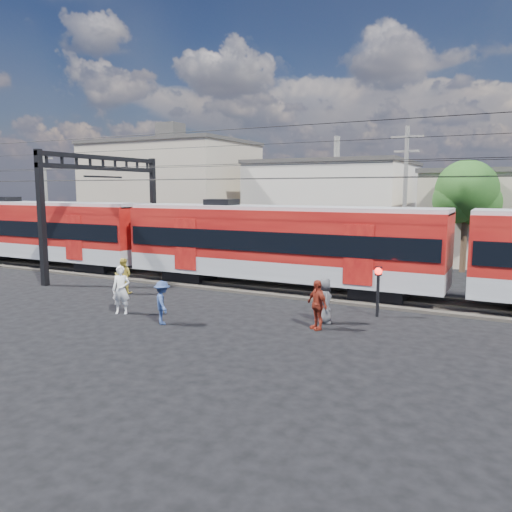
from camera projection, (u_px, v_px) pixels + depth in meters
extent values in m
plane|color=black|center=(156.00, 325.00, 18.43)|extent=(120.00, 120.00, 0.00)
cube|color=#2D2823|center=(255.00, 286.00, 25.48)|extent=(70.00, 3.40, 0.12)
cube|color=#59544C|center=(248.00, 287.00, 24.80)|extent=(70.00, 0.12, 0.12)
cube|color=#59544C|center=(261.00, 282.00, 26.12)|extent=(70.00, 0.12, 0.12)
cube|color=black|center=(102.00, 266.00, 30.15)|extent=(2.40, 2.20, 0.70)
cube|color=#9C9EA3|center=(42.00, 249.00, 32.35)|extent=(16.00, 3.00, 0.90)
cube|color=maroon|center=(41.00, 223.00, 32.13)|extent=(16.00, 3.00, 2.40)
cube|color=black|center=(41.00, 227.00, 32.17)|extent=(15.68, 3.08, 0.95)
cube|color=#9C9EA3|center=(40.00, 204.00, 31.97)|extent=(16.00, 2.60, 0.25)
cube|color=black|center=(192.00, 275.00, 27.18)|extent=(2.40, 2.20, 0.70)
cube|color=black|center=(380.00, 292.00, 22.56)|extent=(2.40, 2.20, 0.70)
cube|color=#9C9EA3|center=(277.00, 267.00, 24.76)|extent=(16.00, 3.00, 0.90)
cube|color=maroon|center=(278.00, 234.00, 24.54)|extent=(16.00, 3.00, 2.40)
cube|color=black|center=(277.00, 239.00, 24.58)|extent=(15.68, 3.08, 0.95)
cube|color=#9C9EA3|center=(278.00, 208.00, 24.38)|extent=(16.00, 2.60, 0.25)
cube|color=black|center=(42.00, 218.00, 25.57)|extent=(0.30, 0.30, 7.00)
cube|color=black|center=(153.00, 211.00, 33.50)|extent=(0.30, 0.30, 7.00)
cube|color=black|center=(103.00, 158.00, 29.09)|extent=(0.25, 9.30, 0.25)
cube|color=black|center=(103.00, 168.00, 29.17)|extent=(0.25, 9.30, 0.25)
cylinder|color=black|center=(248.00, 178.00, 24.13)|extent=(70.00, 0.03, 0.03)
cylinder|color=black|center=(261.00, 179.00, 25.37)|extent=(70.00, 0.03, 0.03)
cylinder|color=black|center=(248.00, 164.00, 24.04)|extent=(70.00, 0.03, 0.03)
cylinder|color=black|center=(261.00, 165.00, 25.27)|extent=(70.00, 0.03, 0.03)
cylinder|color=black|center=(218.00, 130.00, 21.39)|extent=(70.00, 0.03, 0.03)
cylinder|color=black|center=(284.00, 143.00, 27.57)|extent=(70.00, 0.03, 0.03)
cube|color=#A08E7A|center=(172.00, 194.00, 46.68)|extent=(14.00, 10.00, 9.00)
cube|color=#3F3D3A|center=(171.00, 144.00, 46.05)|extent=(14.28, 10.20, 0.30)
cube|color=beige|center=(336.00, 207.00, 42.68)|extent=(12.00, 12.00, 7.00)
cube|color=#3F3D3A|center=(337.00, 163.00, 42.19)|extent=(12.24, 12.24, 0.30)
cylinder|color=slate|center=(405.00, 202.00, 28.38)|extent=(0.24, 0.24, 8.50)
cube|color=slate|center=(407.00, 137.00, 27.89)|extent=(1.80, 0.12, 0.12)
cube|color=slate|center=(407.00, 151.00, 28.00)|extent=(1.40, 0.12, 0.12)
cylinder|color=slate|center=(47.00, 201.00, 40.18)|extent=(0.24, 0.24, 8.00)
cube|color=slate|center=(44.00, 159.00, 39.73)|extent=(1.80, 0.12, 0.12)
cube|color=slate|center=(45.00, 169.00, 39.83)|extent=(1.40, 0.12, 0.12)
cylinder|color=#382619|center=(464.00, 240.00, 29.97)|extent=(0.36, 0.36, 3.92)
sphere|color=#124215|center=(467.00, 191.00, 29.58)|extent=(3.64, 3.64, 3.64)
sphere|color=#124215|center=(477.00, 202.00, 29.67)|extent=(2.80, 2.80, 2.80)
imported|color=white|center=(121.00, 290.00, 20.03)|extent=(0.84, 0.71, 1.95)
imported|color=gold|center=(123.00, 276.00, 23.93)|extent=(1.01, 0.91, 1.72)
imported|color=navy|center=(162.00, 303.00, 18.51)|extent=(1.18, 1.16, 1.63)
imported|color=maroon|center=(317.00, 305.00, 17.81)|extent=(1.12, 0.95, 1.80)
imported|color=#434348|center=(324.00, 301.00, 18.65)|extent=(0.91, 0.99, 1.70)
cylinder|color=black|center=(378.00, 293.00, 19.54)|extent=(0.12, 0.12, 1.87)
sphere|color=#FF140C|center=(379.00, 271.00, 19.42)|extent=(0.29, 0.29, 0.29)
cube|color=black|center=(379.00, 271.00, 19.42)|extent=(0.26, 0.06, 0.36)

